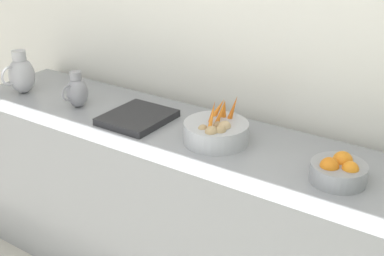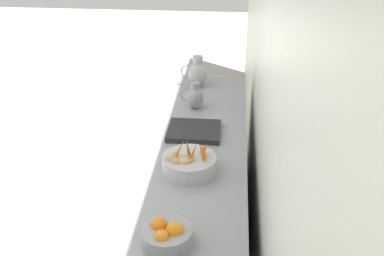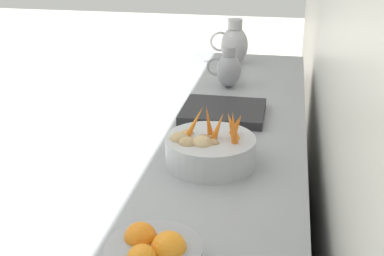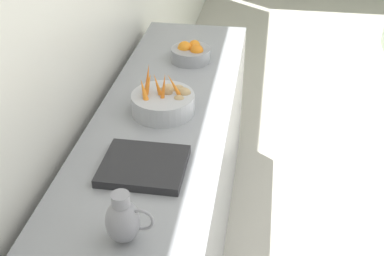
% 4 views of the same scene
% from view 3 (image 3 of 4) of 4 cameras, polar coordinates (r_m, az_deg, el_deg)
% --- Properties ---
extents(tile_wall_left, '(0.10, 8.85, 3.00)m').
position_cam_3_polar(tile_wall_left, '(1.27, 20.15, 11.54)').
color(tile_wall_left, white).
rests_on(tile_wall_left, ground_plane).
extents(prep_counter, '(0.65, 2.69, 0.93)m').
position_cam_3_polar(prep_counter, '(2.15, 2.56, -13.07)').
color(prep_counter, gray).
rests_on(prep_counter, ground_plane).
extents(vegetable_colander, '(0.30, 0.30, 0.22)m').
position_cam_3_polar(vegetable_colander, '(1.73, 1.96, -2.34)').
color(vegetable_colander, '#ADAFB5').
rests_on(vegetable_colander, prep_counter).
extents(metal_pitcher_tall, '(0.21, 0.15, 0.25)m').
position_cam_3_polar(metal_pitcher_tall, '(2.93, 4.64, 9.18)').
color(metal_pitcher_tall, '#A3A3A8').
rests_on(metal_pitcher_tall, prep_counter).
extents(metal_pitcher_short, '(0.17, 0.12, 0.20)m').
position_cam_3_polar(metal_pitcher_short, '(2.53, 4.02, 6.47)').
color(metal_pitcher_short, gray).
rests_on(metal_pitcher_short, prep_counter).
extents(counter_sink_basin, '(0.34, 0.30, 0.04)m').
position_cam_3_polar(counter_sink_basin, '(2.17, 3.47, 1.82)').
color(counter_sink_basin, '#232326').
rests_on(counter_sink_basin, prep_counter).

